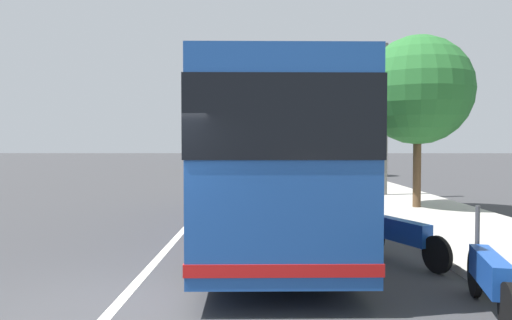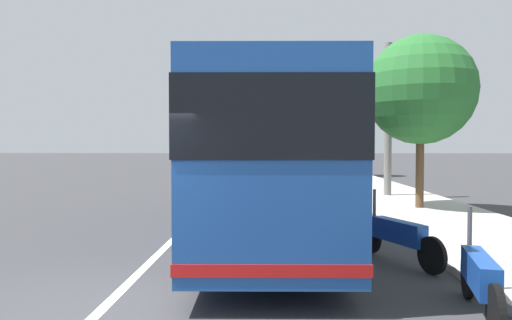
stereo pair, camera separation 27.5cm
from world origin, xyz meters
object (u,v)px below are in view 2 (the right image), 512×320
Objects in this scene: utility_pole at (388,121)px; car_far_distant at (268,158)px; car_ahead_same_lane at (236,156)px; roadside_tree_mid_block at (421,90)px; roadside_tree_far_block at (350,110)px; car_side_street at (218,162)px; coach_bus at (266,152)px; motorcycle_angled at (398,236)px; motorcycle_nearest_curb at (480,279)px; car_behind_bus at (271,166)px.

car_far_distant is at bearing 9.03° from utility_pole.
car_ahead_same_lane is at bearing 12.65° from utility_pole.
roadside_tree_mid_block is 16.87m from roadside_tree_far_block.
car_ahead_same_lane reaches higher than car_side_street.
roadside_tree_mid_block is 3.82m from utility_pole.
car_ahead_same_lane is 0.80× the size of roadside_tree_mid_block.
coach_bus is at bearing -176.96° from car_far_distant.
motorcycle_angled is at bearing 159.86° from roadside_tree_mid_block.
roadside_tree_far_block is (-25.68, -9.36, 3.68)m from car_ahead_same_lane.
motorcycle_nearest_curb is 0.57× the size of car_behind_bus.
utility_pole is at bearing -33.67° from coach_bus.
coach_bus reaches higher than car_far_distant.
coach_bus reaches higher than car_side_street.
car_behind_bus is 13.32m from utility_pole.
motorcycle_nearest_curb is 0.39× the size of utility_pole.
utility_pole reaches higher than car_behind_bus.
roadside_tree_far_block is at bearing -2.84° from utility_pole.
roadside_tree_mid_block is at bearing -53.68° from coach_bus.
motorcycle_angled is (2.82, 0.24, -0.02)m from motorcycle_nearest_curb.
car_side_street is (28.04, 4.20, -1.27)m from coach_bus.
motorcycle_nearest_curb is 0.43× the size of roadside_tree_mid_block.
roadside_tree_mid_block is (3.71, -4.82, 1.88)m from coach_bus.
car_behind_bus reaches higher than car_far_distant.
roadside_tree_far_block is at bearing -1.88° from roadside_tree_mid_block.
roadside_tree_mid_block is at bearing 0.04° from motorcycle_nearest_curb.
roadside_tree_far_block is at bearing -30.81° from motorcycle_angled.
car_far_distant is (40.99, 2.57, 0.21)m from motorcycle_angled.
motorcycle_angled is at bearing 10.39° from car_ahead_same_lane.
car_far_distant is (38.15, 0.16, -1.25)m from coach_bus.
roadside_tree_mid_block is (-34.44, -4.98, 3.14)m from car_far_distant.
car_behind_bus is 26.83m from car_ahead_same_lane.
coach_bus is at bearing 147.62° from utility_pole.
roadside_tree_mid_block is at bearing 178.12° from roadside_tree_far_block.
car_ahead_same_lane is at bearing 175.08° from car_side_street.
car_behind_bus reaches higher than motorcycle_angled.
car_side_street is at bearing 24.55° from motorcycle_nearest_curb.
car_far_distant is 0.90× the size of car_side_street.
coach_bus is 2.63× the size of car_ahead_same_lane.
motorcycle_nearest_curb is at bearing -156.22° from coach_bus.
car_side_street is 18.21m from car_ahead_same_lane.
roadside_tree_mid_block is at bearing 16.08° from car_side_street.
car_ahead_same_lane is 0.73× the size of utility_pole.
utility_pole is at bearing 15.62° from car_ahead_same_lane.
car_far_distant is 0.73× the size of roadside_tree_far_block.
motorcycle_angled is (-2.84, -2.41, -1.46)m from coach_bus.
coach_bus is 6.37m from roadside_tree_mid_block.
utility_pole is (-13.12, 0.65, -1.35)m from roadside_tree_far_block.
coach_bus reaches higher than motorcycle_angled.
utility_pole is at bearing 1.48° from roadside_tree_mid_block.
roadside_tree_far_block is at bearing -15.93° from coach_bus.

